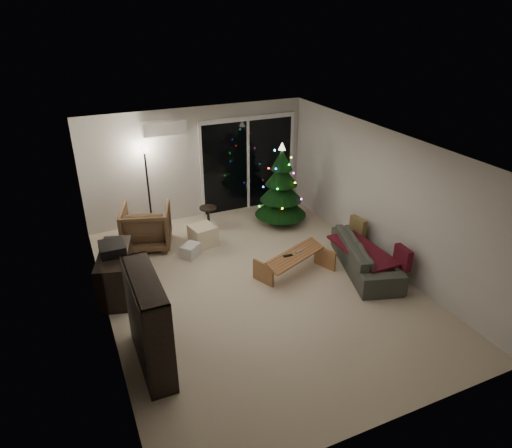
{
  "coord_description": "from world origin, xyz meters",
  "views": [
    {
      "loc": [
        -2.76,
        -6.1,
        4.46
      ],
      "look_at": [
        0.1,
        0.3,
        1.05
      ],
      "focal_mm": 32.0,
      "sensor_mm": 36.0,
      "label": 1
    }
  ],
  "objects_px": {
    "sofa": "(366,255)",
    "coffee_table": "(295,264)",
    "media_cabinet": "(116,273)",
    "bookshelf": "(136,326)",
    "christmas_tree": "(281,184)",
    "armchair": "(146,227)"
  },
  "relations": [
    {
      "from": "sofa",
      "to": "coffee_table",
      "type": "xyz_separation_m",
      "value": [
        -1.28,
        0.36,
        -0.08
      ]
    },
    {
      "from": "media_cabinet",
      "to": "coffee_table",
      "type": "xyz_separation_m",
      "value": [
        3.02,
        -0.72,
        -0.18
      ]
    },
    {
      "from": "bookshelf",
      "to": "coffee_table",
      "type": "distance_m",
      "value": 3.28
    },
    {
      "from": "bookshelf",
      "to": "christmas_tree",
      "type": "height_order",
      "value": "christmas_tree"
    },
    {
      "from": "christmas_tree",
      "to": "media_cabinet",
      "type": "bearing_deg",
      "value": -160.42
    },
    {
      "from": "christmas_tree",
      "to": "bookshelf",
      "type": "bearing_deg",
      "value": -139.13
    },
    {
      "from": "bookshelf",
      "to": "coffee_table",
      "type": "xyz_separation_m",
      "value": [
        3.02,
        1.2,
        -0.47
      ]
    },
    {
      "from": "armchair",
      "to": "coffee_table",
      "type": "relative_size",
      "value": 0.72
    },
    {
      "from": "bookshelf",
      "to": "christmas_tree",
      "type": "relative_size",
      "value": 0.74
    },
    {
      "from": "media_cabinet",
      "to": "armchair",
      "type": "relative_size",
      "value": 1.31
    },
    {
      "from": "coffee_table",
      "to": "media_cabinet",
      "type": "bearing_deg",
      "value": 143.41
    },
    {
      "from": "media_cabinet",
      "to": "armchair",
      "type": "height_order",
      "value": "armchair"
    },
    {
      "from": "sofa",
      "to": "bookshelf",
      "type": "bearing_deg",
      "value": 118.32
    },
    {
      "from": "coffee_table",
      "to": "christmas_tree",
      "type": "height_order",
      "value": "christmas_tree"
    },
    {
      "from": "bookshelf",
      "to": "armchair",
      "type": "bearing_deg",
      "value": 81.88
    },
    {
      "from": "coffee_table",
      "to": "christmas_tree",
      "type": "distance_m",
      "value": 2.31
    },
    {
      "from": "bookshelf",
      "to": "coffee_table",
      "type": "height_order",
      "value": "bookshelf"
    },
    {
      "from": "bookshelf",
      "to": "media_cabinet",
      "type": "relative_size",
      "value": 1.1
    },
    {
      "from": "media_cabinet",
      "to": "sofa",
      "type": "height_order",
      "value": "media_cabinet"
    },
    {
      "from": "bookshelf",
      "to": "media_cabinet",
      "type": "xyz_separation_m",
      "value": [
        0.0,
        1.92,
        -0.29
      ]
    },
    {
      "from": "coffee_table",
      "to": "christmas_tree",
      "type": "relative_size",
      "value": 0.72
    },
    {
      "from": "bookshelf",
      "to": "sofa",
      "type": "xyz_separation_m",
      "value": [
        4.3,
        0.84,
        -0.39
      ]
    }
  ]
}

